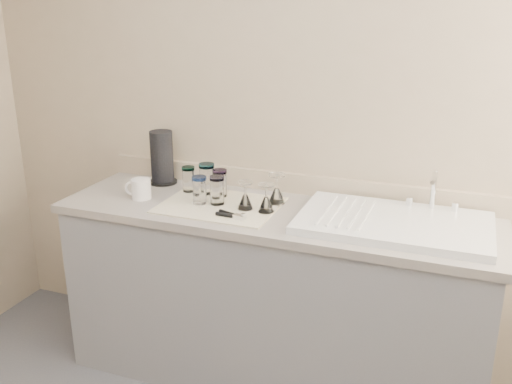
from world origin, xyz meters
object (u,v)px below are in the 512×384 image
at_px(paper_towel_roll, 162,158).
at_px(goblet_front_right, 266,202).
at_px(can_opener, 231,215).
at_px(tumbler_purple, 220,183).
at_px(white_mug, 141,189).
at_px(tumbler_blue, 200,190).
at_px(sink_unit, 394,222).
at_px(goblet_back_right, 277,193).
at_px(goblet_front_left, 245,200).
at_px(tumbler_lavender, 217,190).
at_px(tumbler_cyan, 207,178).
at_px(tumbler_teal, 189,179).

bearing_deg(paper_towel_roll, goblet_front_right, -19.18).
bearing_deg(can_opener, tumbler_purple, 123.94).
bearing_deg(tumbler_purple, paper_towel_roll, 163.87).
distance_m(white_mug, paper_towel_roll, 0.28).
distance_m(tumbler_purple, tumbler_blue, 0.14).
bearing_deg(tumbler_blue, white_mug, -176.35).
xyz_separation_m(sink_unit, tumbler_blue, (-0.91, -0.05, 0.06)).
height_order(can_opener, paper_towel_roll, paper_towel_roll).
bearing_deg(white_mug, goblet_back_right, 13.36).
bearing_deg(goblet_front_left, sink_unit, 3.80).
distance_m(goblet_back_right, can_opener, 0.28).
distance_m(tumbler_lavender, goblet_back_right, 0.28).
distance_m(tumbler_cyan, tumbler_blue, 0.15).
xyz_separation_m(goblet_front_right, paper_towel_roll, (-0.67, 0.23, 0.09)).
height_order(tumbler_lavender, goblet_front_left, tumbler_lavender).
bearing_deg(tumbler_blue, tumbler_teal, 132.79).
bearing_deg(white_mug, tumbler_cyan, 30.69).
bearing_deg(goblet_front_left, goblet_back_right, 49.26).
relative_size(tumbler_lavender, goblet_front_left, 1.05).
relative_size(tumbler_cyan, goblet_front_left, 1.16).
bearing_deg(white_mug, paper_towel_roll, 94.96).
height_order(sink_unit, tumbler_purple, sink_unit).
bearing_deg(tumbler_teal, tumbler_cyan, 2.33).
xyz_separation_m(sink_unit, tumbler_teal, (-1.04, 0.09, 0.05)).
relative_size(tumbler_lavender, paper_towel_roll, 0.49).
bearing_deg(goblet_front_right, tumbler_teal, 163.64).
xyz_separation_m(sink_unit, can_opener, (-0.70, -0.17, -0.00)).
bearing_deg(paper_towel_roll, tumbler_purple, -16.13).
bearing_deg(tumbler_cyan, tumbler_blue, -77.75).
bearing_deg(sink_unit, tumbler_blue, -176.68).
bearing_deg(sink_unit, goblet_back_right, 171.72).
height_order(goblet_front_left, goblet_front_right, goblet_front_right).
relative_size(tumbler_lavender, goblet_front_right, 1.04).
bearing_deg(tumbler_blue, sink_unit, 3.32).
relative_size(goblet_front_right, white_mug, 0.94).
bearing_deg(tumbler_cyan, paper_towel_roll, 163.16).
xyz_separation_m(sink_unit, paper_towel_roll, (-1.25, 0.19, 0.12)).
bearing_deg(goblet_back_right, tumbler_cyan, 178.16).
height_order(tumbler_lavender, white_mug, tumbler_lavender).
xyz_separation_m(tumbler_blue, can_opener, (0.21, -0.11, -0.06)).
bearing_deg(goblet_back_right, tumbler_purple, -178.59).
bearing_deg(goblet_front_left, tumbler_lavender, 175.10).
distance_m(tumbler_cyan, goblet_back_right, 0.38).
distance_m(sink_unit, paper_towel_roll, 1.27).
height_order(sink_unit, tumbler_cyan, sink_unit).
height_order(sink_unit, white_mug, sink_unit).
xyz_separation_m(tumbler_blue, white_mug, (-0.32, -0.02, -0.03)).
height_order(goblet_back_right, goblet_front_right, goblet_back_right).
bearing_deg(tumbler_lavender, sink_unit, 2.24).
distance_m(tumbler_purple, goblet_back_right, 0.29).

